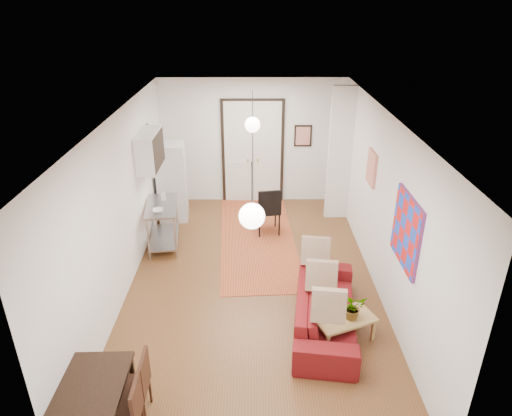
{
  "coord_description": "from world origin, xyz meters",
  "views": [
    {
      "loc": [
        0.02,
        -6.65,
        4.54
      ],
      "look_at": [
        0.06,
        0.34,
        1.25
      ],
      "focal_mm": 32.0,
      "sensor_mm": 36.0,
      "label": 1
    }
  ],
  "objects_px": {
    "coffee_table": "(344,320)",
    "kitchen_counter": "(163,220)",
    "fridge": "(172,182)",
    "dining_table": "(88,399)",
    "dining_chair_near": "(131,377)",
    "black_side_chair": "(268,204)",
    "sofa": "(326,308)",
    "dining_chair_far": "(122,404)"
  },
  "relations": [
    {
      "from": "coffee_table",
      "to": "kitchen_counter",
      "type": "xyz_separation_m",
      "value": [
        -3.06,
        2.74,
        0.23
      ]
    },
    {
      "from": "fridge",
      "to": "dining_table",
      "type": "height_order",
      "value": "fridge"
    },
    {
      "from": "dining_table",
      "to": "coffee_table",
      "type": "bearing_deg",
      "value": 28.27
    },
    {
      "from": "dining_table",
      "to": "dining_chair_near",
      "type": "xyz_separation_m",
      "value": [
        0.34,
        0.44,
        -0.12
      ]
    },
    {
      "from": "fridge",
      "to": "black_side_chair",
      "type": "height_order",
      "value": "fridge"
    },
    {
      "from": "sofa",
      "to": "kitchen_counter",
      "type": "xyz_separation_m",
      "value": [
        -2.84,
        2.46,
        0.24
      ]
    },
    {
      "from": "black_side_chair",
      "to": "dining_table",
      "type": "bearing_deg",
      "value": 58.96
    },
    {
      "from": "sofa",
      "to": "dining_table",
      "type": "distance_m",
      "value": 3.44
    },
    {
      "from": "coffee_table",
      "to": "dining_table",
      "type": "xyz_separation_m",
      "value": [
        -3.06,
        -1.64,
        0.29
      ]
    },
    {
      "from": "sofa",
      "to": "dining_chair_far",
      "type": "height_order",
      "value": "dining_chair_far"
    },
    {
      "from": "dining_chair_far",
      "to": "black_side_chair",
      "type": "height_order",
      "value": "black_side_chair"
    },
    {
      "from": "dining_chair_near",
      "to": "dining_chair_far",
      "type": "xyz_separation_m",
      "value": [
        0.0,
        -0.39,
        0.0
      ]
    },
    {
      "from": "kitchen_counter",
      "to": "fridge",
      "type": "distance_m",
      "value": 1.27
    },
    {
      "from": "sofa",
      "to": "kitchen_counter",
      "type": "height_order",
      "value": "kitchen_counter"
    },
    {
      "from": "coffee_table",
      "to": "dining_table",
      "type": "relative_size",
      "value": 0.76
    },
    {
      "from": "sofa",
      "to": "coffee_table",
      "type": "xyz_separation_m",
      "value": [
        0.22,
        -0.28,
        0.0
      ]
    },
    {
      "from": "dining_chair_near",
      "to": "fridge",
      "type": "bearing_deg",
      "value": -177.43
    },
    {
      "from": "dining_chair_far",
      "to": "black_side_chair",
      "type": "distance_m",
      "value": 5.27
    },
    {
      "from": "black_side_chair",
      "to": "kitchen_counter",
      "type": "bearing_deg",
      "value": 8.61
    },
    {
      "from": "kitchen_counter",
      "to": "dining_table",
      "type": "bearing_deg",
      "value": -97.17
    },
    {
      "from": "coffee_table",
      "to": "dining_chair_far",
      "type": "bearing_deg",
      "value": -149.55
    },
    {
      "from": "black_side_chair",
      "to": "sofa",
      "type": "bearing_deg",
      "value": 95.28
    },
    {
      "from": "kitchen_counter",
      "to": "black_side_chair",
      "type": "bearing_deg",
      "value": 10.2
    },
    {
      "from": "sofa",
      "to": "dining_table",
      "type": "xyz_separation_m",
      "value": [
        -2.84,
        -1.93,
        0.3
      ]
    },
    {
      "from": "black_side_chair",
      "to": "coffee_table",
      "type": "bearing_deg",
      "value": 97.68
    },
    {
      "from": "kitchen_counter",
      "to": "fridge",
      "type": "height_order",
      "value": "fridge"
    },
    {
      "from": "fridge",
      "to": "dining_table",
      "type": "distance_m",
      "value": 5.63
    },
    {
      "from": "fridge",
      "to": "dining_chair_far",
      "type": "bearing_deg",
      "value": -91.42
    },
    {
      "from": "coffee_table",
      "to": "kitchen_counter",
      "type": "bearing_deg",
      "value": 138.14
    },
    {
      "from": "dining_chair_far",
      "to": "kitchen_counter",
      "type": "bearing_deg",
      "value": -176.64
    },
    {
      "from": "dining_chair_near",
      "to": "dining_table",
      "type": "bearing_deg",
      "value": -38.92
    },
    {
      "from": "dining_table",
      "to": "dining_chair_near",
      "type": "relative_size",
      "value": 1.47
    },
    {
      "from": "dining_chair_near",
      "to": "black_side_chair",
      "type": "height_order",
      "value": "black_side_chair"
    },
    {
      "from": "fridge",
      "to": "dining_chair_near",
      "type": "relative_size",
      "value": 1.98
    },
    {
      "from": "kitchen_counter",
      "to": "fridge",
      "type": "xyz_separation_m",
      "value": [
        0.01,
        1.24,
        0.3
      ]
    },
    {
      "from": "fridge",
      "to": "dining_chair_far",
      "type": "distance_m",
      "value": 5.6
    },
    {
      "from": "kitchen_counter",
      "to": "dining_table",
      "type": "distance_m",
      "value": 4.38
    },
    {
      "from": "sofa",
      "to": "coffee_table",
      "type": "height_order",
      "value": "sofa"
    },
    {
      "from": "sofa",
      "to": "coffee_table",
      "type": "bearing_deg",
      "value": -133.66
    },
    {
      "from": "sofa",
      "to": "dining_chair_near",
      "type": "relative_size",
      "value": 2.55
    },
    {
      "from": "dining_table",
      "to": "dining_chair_near",
      "type": "distance_m",
      "value": 0.56
    },
    {
      "from": "coffee_table",
      "to": "fridge",
      "type": "relative_size",
      "value": 0.56
    }
  ]
}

